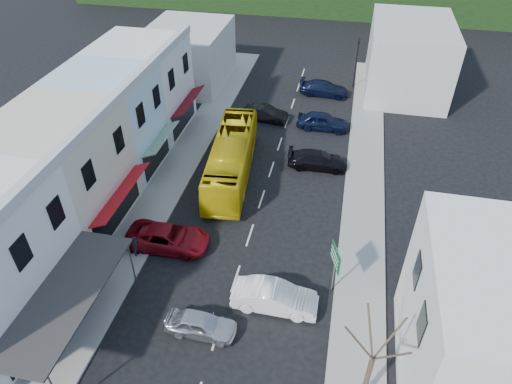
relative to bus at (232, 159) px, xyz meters
name	(u,v)px	position (x,y,z in m)	size (l,w,h in m)	color
ground	(236,279)	(2.95, -10.60, -1.55)	(120.00, 120.00, 0.00)	black
sidewalk_left	(176,171)	(-4.55, -0.60, -1.48)	(3.00, 52.00, 0.15)	gray
sidewalk_right	(364,195)	(10.45, -0.60, -1.48)	(3.00, 52.00, 0.15)	gray
shopfront_row	(77,157)	(-9.55, -5.60, 2.45)	(8.25, 30.00, 8.00)	white
right_building	(505,334)	(16.45, -14.60, 2.45)	(8.00, 9.00, 8.00)	white
distant_block_left	(188,55)	(-9.05, 16.40, 1.45)	(8.00, 10.00, 6.00)	#B7B2A8
distant_block_right	(408,57)	(13.95, 19.40, 1.95)	(8.00, 12.00, 7.00)	#B7B2A8
bus	(232,159)	(0.00, 0.00, 0.00)	(2.50, 11.60, 3.10)	gold
car_silver	(201,324)	(2.07, -14.69, -0.85)	(1.80, 4.40, 1.40)	silver
car_white	(275,299)	(5.67, -12.17, -0.85)	(1.80, 4.40, 1.40)	white
car_red	(168,238)	(-2.05, -8.75, -0.85)	(1.90, 4.60, 1.40)	maroon
car_black_near	(318,160)	(6.57, 2.50, -0.85)	(1.84, 4.50, 1.40)	black
car_navy_mid	(323,122)	(6.35, 8.88, -0.85)	(1.80, 4.40, 1.40)	black
car_black_far	(265,113)	(0.84, 9.42, -0.85)	(1.80, 4.40, 1.40)	black
car_navy_far	(324,89)	(5.81, 16.04, -0.85)	(1.84, 4.50, 1.40)	black
pedestrian_left	(136,245)	(-3.72, -10.04, -0.55)	(0.60, 0.40, 1.70)	black
direction_sign	(334,270)	(8.75, -10.35, 0.24)	(0.71, 1.58, 3.59)	#0A5326
street_tree	(372,359)	(10.78, -16.67, 1.80)	(2.79, 2.79, 6.71)	#3A2E23
traffic_signal	(356,63)	(8.75, 18.67, 1.15)	(0.90, 1.20, 5.41)	black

